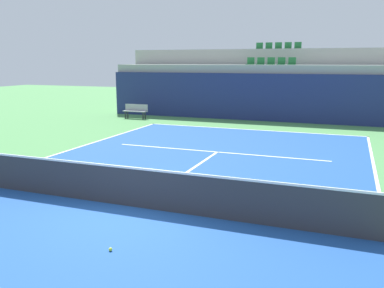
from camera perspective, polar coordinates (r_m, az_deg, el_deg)
name	(u,v)px	position (r m, az deg, el deg)	size (l,w,h in m)	color
ground_plane	(135,207)	(9.91, -7.86, -8.70)	(80.00, 80.00, 0.00)	#4C8C4C
court_surface	(135,207)	(9.91, -7.86, -8.67)	(11.00, 24.00, 0.01)	#1E4C99
baseline_far	(251,130)	(20.86, 8.13, 1.98)	(11.00, 0.10, 0.00)	white
service_line_far	(217,152)	(15.59, 3.52, -1.12)	(8.26, 0.10, 0.00)	white
centre_service_line	(186,173)	(12.66, -0.87, -4.06)	(0.10, 6.40, 0.00)	white
back_wall	(265,97)	(24.04, 10.08, 6.38)	(19.45, 0.30, 2.70)	navy
stands_tier_lower	(269,92)	(25.34, 10.70, 7.16)	(19.45, 2.40, 3.18)	#9E9E99
stands_tier_upper	(276,82)	(27.67, 11.65, 8.47)	(19.45, 2.40, 4.15)	#9E9E99
seating_row_lower	(271,63)	(25.37, 10.88, 11.04)	(2.91, 0.44, 0.44)	#1E6633
seating_row_upper	(278,47)	(27.75, 11.87, 13.02)	(2.91, 0.44, 0.44)	#1E6633
tennis_net	(135,187)	(9.75, -7.94, -5.89)	(11.08, 0.08, 1.07)	black
player_bench	(136,110)	(24.96, -7.83, 4.68)	(1.50, 0.40, 0.85)	#99999E
tennis_ball_0	(110,249)	(7.82, -11.26, -14.15)	(0.07, 0.07, 0.07)	#CCE033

